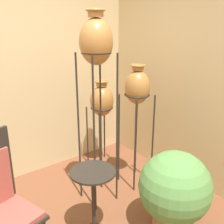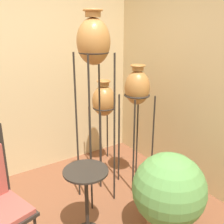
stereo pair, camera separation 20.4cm
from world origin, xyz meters
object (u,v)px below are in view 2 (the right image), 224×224
object	(u,v)px
vase_stand_short	(104,101)
potted_plant	(169,193)
side_table	(86,189)
vase_stand_tall	(94,46)
vase_stand_medium	(137,90)

from	to	relation	value
vase_stand_short	potted_plant	bearing A→B (deg)	-99.23
side_table	potted_plant	world-z (taller)	potted_plant
vase_stand_tall	side_table	distance (m)	1.35
vase_stand_tall	potted_plant	xyz separation A→B (m)	(0.26, -0.85, -1.27)
vase_stand_medium	potted_plant	size ratio (longest dim) A/B	1.81
vase_stand_tall	vase_stand_medium	world-z (taller)	vase_stand_tall
vase_stand_tall	vase_stand_medium	xyz separation A→B (m)	(0.56, -0.00, -0.51)
vase_stand_short	side_table	bearing A→B (deg)	-129.66
vase_stand_tall	side_table	world-z (taller)	vase_stand_tall
vase_stand_medium	side_table	distance (m)	1.24
potted_plant	vase_stand_medium	bearing A→B (deg)	70.53
vase_stand_medium	vase_stand_short	world-z (taller)	vase_stand_medium
vase_stand_short	side_table	distance (m)	1.42
potted_plant	vase_stand_short	bearing A→B (deg)	80.77
vase_stand_tall	potted_plant	distance (m)	1.55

